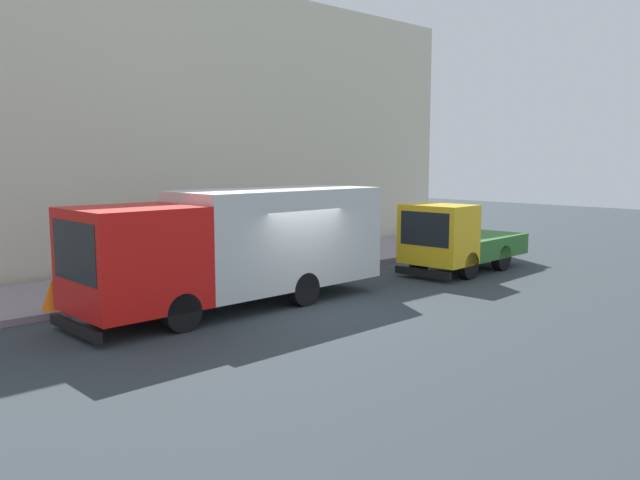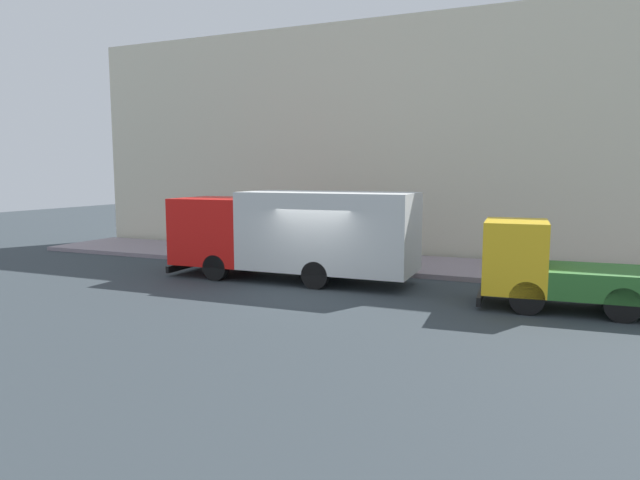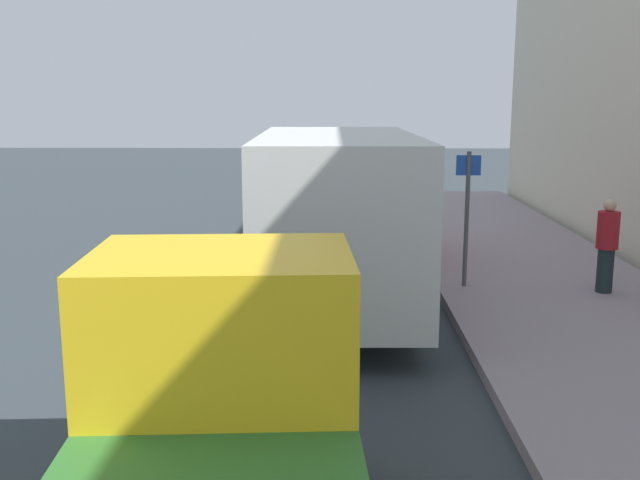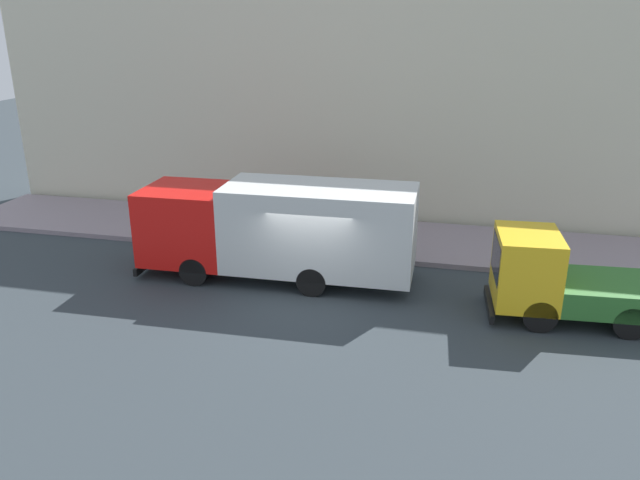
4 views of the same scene
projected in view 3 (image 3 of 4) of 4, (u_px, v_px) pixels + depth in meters
name	position (u px, v px, depth m)	size (l,w,h in m)	color
ground	(269.00, 314.00, 12.23)	(80.00, 80.00, 0.00)	#31393E
sidewalk	(575.00, 311.00, 12.11)	(4.25, 30.00, 0.17)	gray
large_utility_truck	(335.00, 206.00, 13.11)	(2.64, 8.57, 3.01)	red
small_flatbed_truck	(211.00, 462.00, 5.09)	(2.45, 5.28, 2.35)	yellow
pedestrian_walking	(607.00, 244.00, 12.79)	(0.46, 0.46, 1.67)	#19282C
traffic_cone_orange	(429.00, 228.00, 17.15)	(0.51, 0.51, 0.72)	orange
street_sign_post	(467.00, 207.00, 13.10)	(0.44, 0.08, 2.47)	#4C5156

